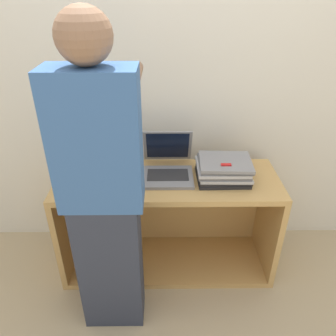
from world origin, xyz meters
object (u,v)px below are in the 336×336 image
laptop_stack_left (113,175)px  laptop_stack_right (223,169)px  laptop_open (168,166)px  person (103,196)px

laptop_stack_left → laptop_stack_right: bearing=-0.4°
laptop_stack_right → laptop_open: bearing=169.9°
laptop_stack_left → person: size_ratio=0.20×
laptop_stack_left → person: 0.44m
laptop_stack_left → person: person is taller
laptop_open → laptop_stack_left: laptop_open is taller
laptop_open → person: (-0.32, -0.48, 0.11)m
laptop_stack_left → person: bearing=-87.1°
laptop_stack_right → person: 0.79m
laptop_stack_left → laptop_stack_right: 0.69m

